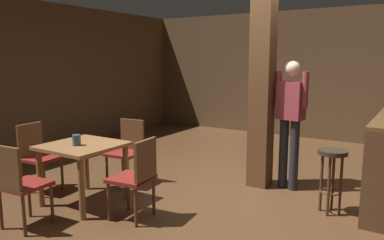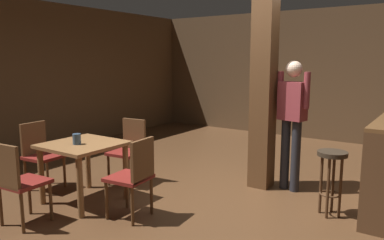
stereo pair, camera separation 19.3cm
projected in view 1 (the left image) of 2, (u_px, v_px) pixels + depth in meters
name	position (u px, v px, depth m)	size (l,w,h in m)	color
ground_plane	(209.00, 201.00, 4.65)	(10.80, 10.80, 0.00)	#4C301C
wall_back	(310.00, 75.00, 8.19)	(8.00, 0.10, 2.80)	brown
wall_left	(10.00, 79.00, 6.52)	(0.10, 9.00, 2.80)	brown
pillar	(262.00, 85.00, 5.01)	(0.28, 0.28, 2.80)	brown
dining_table	(83.00, 155.00, 4.49)	(0.85, 0.85, 0.74)	brown
chair_north	(128.00, 148.00, 5.23)	(0.46, 0.46, 0.89)	maroon
chair_south	(18.00, 182.00, 3.79)	(0.45, 0.45, 0.89)	maroon
chair_west	(37.00, 154.00, 4.93)	(0.45, 0.45, 0.89)	maroon
chair_east	(137.00, 174.00, 4.04)	(0.46, 0.46, 0.89)	maroon
napkin_cup	(77.00, 140.00, 4.39)	(0.10, 0.10, 0.13)	#33475B
standing_person	(290.00, 115.00, 4.94)	(0.47, 0.27, 1.72)	maroon
bar_stool_near	(332.00, 167.00, 4.20)	(0.32, 0.32, 0.74)	#2D2319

